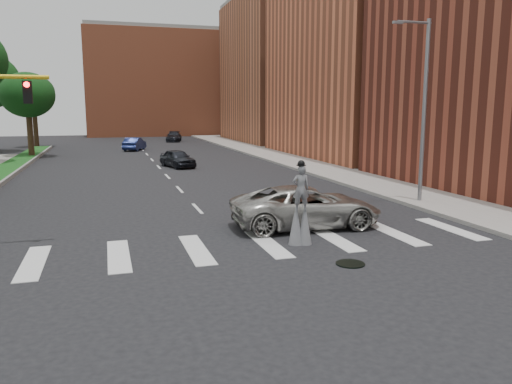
# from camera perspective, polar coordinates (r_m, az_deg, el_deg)

# --- Properties ---
(ground_plane) EXTENTS (160.00, 160.00, 0.00)m
(ground_plane) POSITION_cam_1_polar(r_m,az_deg,el_deg) (16.62, -1.82, -7.15)
(ground_plane) COLOR black
(ground_plane) RESTS_ON ground
(median_curb) EXTENTS (0.20, 60.00, 0.28)m
(median_curb) POSITION_cam_1_polar(r_m,az_deg,el_deg) (36.25, -26.72, 1.17)
(median_curb) COLOR gray
(median_curb) RESTS_ON ground
(sidewalk_right) EXTENTS (5.00, 90.00, 0.18)m
(sidewalk_right) POSITION_cam_1_polar(r_m,az_deg,el_deg) (43.91, 5.55, 3.37)
(sidewalk_right) COLOR gray
(sidewalk_right) RESTS_ON ground
(manhole) EXTENTS (0.90, 0.90, 0.04)m
(manhole) POSITION_cam_1_polar(r_m,az_deg,el_deg) (15.87, 10.72, -8.05)
(manhole) COLOR black
(manhole) RESTS_ON ground
(building_mid) EXTENTS (16.00, 22.00, 24.00)m
(building_mid) POSITION_cam_1_polar(r_m,az_deg,el_deg) (52.85, 13.62, 17.14)
(building_mid) COLOR #CA643F
(building_mid) RESTS_ON ground
(building_far) EXTENTS (16.00, 22.00, 20.00)m
(building_far) POSITION_cam_1_polar(r_m,az_deg,el_deg) (74.31, 3.95, 13.55)
(building_far) COLOR #B36342
(building_far) RESTS_ON ground
(building_backdrop) EXTENTS (26.00, 14.00, 18.00)m
(building_backdrop) POSITION_cam_1_polar(r_m,az_deg,el_deg) (94.03, -10.81, 11.95)
(building_backdrop) COLOR #CA643F
(building_backdrop) RESTS_ON ground
(streetlight) EXTENTS (2.05, 0.20, 9.00)m
(streetlight) POSITION_cam_1_polar(r_m,az_deg,el_deg) (26.12, 18.52, 9.33)
(streetlight) COLOR slate
(streetlight) RESTS_ON ground
(stilt_performer) EXTENTS (0.84, 0.57, 3.01)m
(stilt_performer) POSITION_cam_1_polar(r_m,az_deg,el_deg) (17.63, 5.11, -2.29)
(stilt_performer) COLOR #2F2013
(stilt_performer) RESTS_ON ground
(suv_crossing) EXTENTS (6.20, 3.06, 1.69)m
(suv_crossing) POSITION_cam_1_polar(r_m,az_deg,el_deg) (20.30, 5.77, -1.66)
(suv_crossing) COLOR #A5A29C
(suv_crossing) RESTS_ON ground
(car_near) EXTENTS (2.85, 4.59, 1.46)m
(car_near) POSITION_cam_1_polar(r_m,az_deg,el_deg) (41.41, -8.96, 3.82)
(car_near) COLOR black
(car_near) RESTS_ON ground
(car_mid) EXTENTS (2.97, 4.73, 1.47)m
(car_mid) POSITION_cam_1_polar(r_m,az_deg,el_deg) (59.11, -13.71, 5.35)
(car_mid) COLOR navy
(car_mid) RESTS_ON ground
(car_far) EXTENTS (3.01, 5.31, 1.45)m
(car_far) POSITION_cam_1_polar(r_m,az_deg,el_deg) (74.00, -9.37, 6.28)
(car_far) COLOR black
(car_far) RESTS_ON ground
(tree_6) EXTENTS (5.10, 5.10, 8.22)m
(tree_6) POSITION_cam_1_polar(r_m,az_deg,el_deg) (53.58, -24.67, 10.01)
(tree_6) COLOR #2F2013
(tree_6) RESTS_ON ground
(tree_7) EXTENTS (5.04, 5.04, 8.83)m
(tree_7) POSITION_cam_1_polar(r_m,az_deg,el_deg) (67.41, -24.12, 10.30)
(tree_7) COLOR #2F2013
(tree_7) RESTS_ON ground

